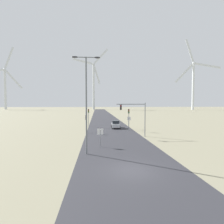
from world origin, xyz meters
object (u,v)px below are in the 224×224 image
(traffic_light_mast_overhead, at_px, (135,112))
(car_approaching, at_px, (116,124))
(traffic_light_post_mid_left, at_px, (89,114))
(wind_turbine_left, at_px, (94,81))
(streetlamp, at_px, (86,94))
(wind_turbine_center, at_px, (193,80))
(stop_sign_far, at_px, (129,120))
(stop_sign_near, at_px, (100,134))
(wind_turbine_far_left, at_px, (5,84))
(traffic_light_post_near_right, at_px, (129,115))
(traffic_light_post_near_left, at_px, (86,120))

(traffic_light_mast_overhead, bearing_deg, car_approaching, 101.37)
(traffic_light_post_mid_left, height_order, wind_turbine_left, wind_turbine_left)
(traffic_light_post_mid_left, distance_m, wind_turbine_left, 139.38)
(streetlamp, height_order, wind_turbine_left, wind_turbine_left)
(traffic_light_post_mid_left, distance_m, wind_turbine_center, 153.09)
(streetlamp, bearing_deg, wind_turbine_left, 90.67)
(stop_sign_far, xyz_separation_m, wind_turbine_center, (85.22, 122.14, 26.35))
(stop_sign_far, bearing_deg, streetlamp, -113.89)
(wind_turbine_center, bearing_deg, wind_turbine_left, 168.60)
(traffic_light_mast_overhead, distance_m, wind_turbine_center, 158.81)
(stop_sign_near, relative_size, wind_turbine_far_left, 0.04)
(wind_turbine_far_left, distance_m, wind_turbine_center, 187.12)
(traffic_light_post_mid_left, relative_size, car_approaching, 1.05)
(traffic_light_mast_overhead, xyz_separation_m, wind_turbine_left, (-9.65, 150.65, 24.40))
(wind_turbine_left, relative_size, wind_turbine_center, 0.91)
(stop_sign_far, height_order, traffic_light_mast_overhead, traffic_light_mast_overhead)
(traffic_light_post_near_right, xyz_separation_m, car_approaching, (-2.36, 4.08, -2.43))
(wind_turbine_left, height_order, wind_turbine_center, wind_turbine_center)
(stop_sign_near, distance_m, wind_turbine_far_left, 190.28)
(stop_sign_far, height_order, wind_turbine_far_left, wind_turbine_far_left)
(car_approaching, distance_m, wind_turbine_center, 151.76)
(stop_sign_far, bearing_deg, wind_turbine_center, 55.10)
(wind_turbine_center, bearing_deg, traffic_light_post_mid_left, -128.75)
(traffic_light_post_near_right, distance_m, wind_turbine_left, 146.38)
(streetlamp, relative_size, stop_sign_far, 3.91)
(traffic_light_mast_overhead, bearing_deg, wind_turbine_center, 56.82)
(traffic_light_post_mid_left, xyz_separation_m, traffic_light_mast_overhead, (8.62, -13.62, 1.05))
(streetlamp, height_order, stop_sign_far, streetlamp)
(streetlamp, bearing_deg, wind_turbine_center, 56.45)
(stop_sign_far, distance_m, car_approaching, 3.48)
(stop_sign_near, distance_m, traffic_light_post_near_right, 14.92)
(traffic_light_post_near_left, height_order, wind_turbine_center, wind_turbine_center)
(traffic_light_post_near_left, bearing_deg, traffic_light_post_mid_left, 89.47)
(stop_sign_near, distance_m, traffic_light_post_near_left, 11.61)
(traffic_light_post_near_right, xyz_separation_m, wind_turbine_center, (85.73, 124.58, 24.97))
(stop_sign_near, bearing_deg, streetlamp, -116.59)
(traffic_light_mast_overhead, distance_m, wind_turbine_left, 152.92)
(traffic_light_post_near_left, height_order, traffic_light_mast_overhead, traffic_light_mast_overhead)
(traffic_light_post_mid_left, height_order, car_approaching, traffic_light_post_mid_left)
(streetlamp, xyz_separation_m, stop_sign_near, (1.63, 3.25, -5.10))
(traffic_light_post_near_left, height_order, wind_turbine_far_left, wind_turbine_far_left)
(stop_sign_near, distance_m, traffic_light_post_mid_left, 20.43)
(traffic_light_post_near_left, xyz_separation_m, wind_turbine_left, (-0.95, 145.96, 26.11))
(stop_sign_far, bearing_deg, traffic_light_post_near_left, -154.12)
(traffic_light_post_near_left, height_order, traffic_light_post_mid_left, traffic_light_post_mid_left)
(traffic_light_post_near_left, xyz_separation_m, wind_turbine_center, (94.61, 126.70, 25.76))
(streetlamp, bearing_deg, traffic_light_post_near_right, 64.50)
(stop_sign_near, bearing_deg, traffic_light_post_mid_left, 96.97)
(traffic_light_mast_overhead, xyz_separation_m, wind_turbine_center, (85.91, 131.39, 24.05))
(wind_turbine_left, bearing_deg, streetlamp, -89.33)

